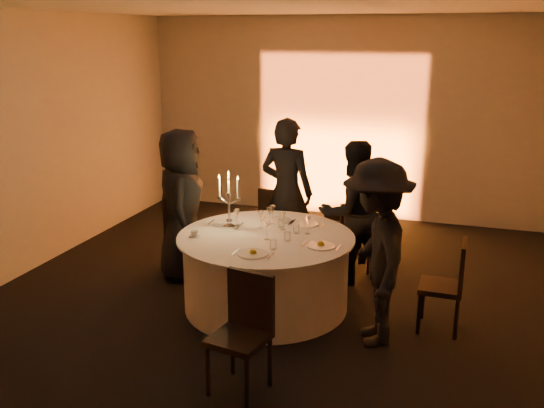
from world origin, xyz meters
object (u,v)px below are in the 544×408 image
(chair_back_right, at_px, (353,233))
(guest_left, at_px, (182,205))
(coffee_cup, at_px, (195,234))
(banquet_table, at_px, (266,271))
(guest_right, at_px, (376,253))
(chair_back_left, at_px, (277,219))
(chair_left, at_px, (175,228))
(chair_right, at_px, (449,281))
(chair_front, at_px, (244,326))
(guest_back_right, at_px, (352,212))
(guest_back_left, at_px, (287,192))
(candelabra, at_px, (229,208))

(chair_back_right, bearing_deg, guest_left, -6.10)
(guest_left, height_order, coffee_cup, guest_left)
(chair_back_right, xyz_separation_m, coffee_cup, (-1.35, -1.43, 0.31))
(banquet_table, bearing_deg, guest_right, -18.05)
(chair_back_left, bearing_deg, chair_left, 49.31)
(chair_left, xyz_separation_m, guest_left, (0.15, -0.12, 0.33))
(chair_right, height_order, chair_front, chair_front)
(chair_left, relative_size, chair_back_left, 1.05)
(chair_back_right, bearing_deg, chair_front, 54.77)
(chair_back_right, distance_m, coffee_cup, 1.99)
(chair_front, bearing_deg, guest_right, 62.53)
(guest_back_right, height_order, coffee_cup, guest_back_right)
(chair_right, xyz_separation_m, guest_back_left, (-1.96, 1.21, 0.40))
(guest_right, height_order, coffee_cup, guest_right)
(chair_back_left, height_order, candelabra, candelabra)
(chair_front, height_order, guest_back_left, guest_back_left)
(chair_front, xyz_separation_m, coffee_cup, (-0.98, 1.21, 0.27))
(chair_left, xyz_separation_m, chair_back_left, (1.01, 0.77, -0.03))
(chair_right, distance_m, coffee_cup, 2.51)
(banquet_table, xyz_separation_m, coffee_cup, (-0.67, -0.25, 0.42))
(guest_back_right, bearing_deg, chair_left, -26.25)
(banquet_table, height_order, guest_back_left, guest_back_left)
(banquet_table, distance_m, chair_left, 1.45)
(guest_back_right, height_order, guest_right, guest_right)
(guest_back_left, xyz_separation_m, guest_right, (1.33, -1.63, -0.04))
(chair_back_right, bearing_deg, guest_back_right, 67.29)
(chair_back_left, xyz_separation_m, candelabra, (-0.14, -1.21, 0.47))
(banquet_table, xyz_separation_m, chair_front, (0.31, -1.46, 0.15))
(guest_left, bearing_deg, candelabra, -136.26)
(chair_back_left, relative_size, guest_left, 0.52)
(chair_right, bearing_deg, chair_left, -98.92)
(chair_back_left, distance_m, candelabra, 1.31)
(chair_left, distance_m, coffee_cup, 1.09)
(chair_right, height_order, candelabra, candelabra)
(banquet_table, relative_size, coffee_cup, 16.36)
(guest_left, bearing_deg, chair_back_right, -90.55)
(chair_left, height_order, chair_back_right, chair_left)
(guest_left, bearing_deg, guest_right, -131.73)
(banquet_table, height_order, candelabra, candelabra)
(guest_back_right, xyz_separation_m, coffee_cup, (-1.37, -1.20, -0.01))
(coffee_cup, relative_size, candelabra, 0.18)
(chair_front, distance_m, guest_right, 1.42)
(chair_right, relative_size, guest_right, 0.53)
(coffee_cup, bearing_deg, guest_back_left, 70.95)
(chair_back_left, distance_m, guest_back_right, 1.13)
(chair_back_left, height_order, guest_right, guest_right)
(candelabra, bearing_deg, guest_right, -17.86)
(banquet_table, bearing_deg, guest_back_right, 53.59)
(chair_left, xyz_separation_m, candelabra, (0.87, -0.44, 0.45))
(chair_back_right, height_order, chair_front, chair_front)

